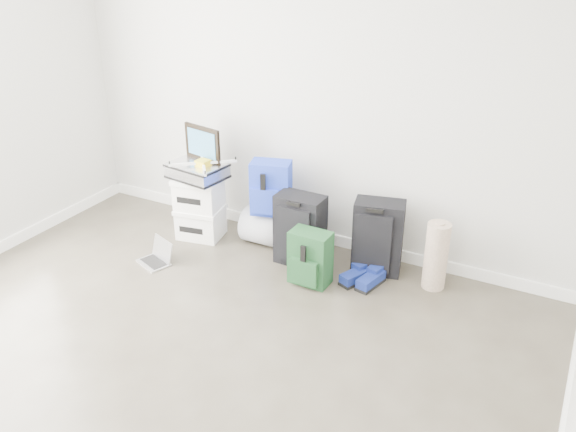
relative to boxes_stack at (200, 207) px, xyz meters
The scene contains 14 objects.
ground 2.29m from the boxes_stack, 66.72° to the right, with size 5.00×5.00×0.00m, color #3B352B.
room_envelope 2.67m from the boxes_stack, 66.54° to the right, with size 4.52×5.02×2.71m.
boxes_stack is the anchor object (origin of this frame).
briefcase 0.35m from the boxes_stack, 63.43° to the right, with size 0.46×0.34×0.13m, color #B2B2B7.
painting 0.57m from the boxes_stack, 90.00° to the left, with size 0.40×0.11×0.30m.
drone 0.45m from the boxes_stack, 14.04° to the right, with size 0.46×0.46×0.05m.
duffel_bag 0.68m from the boxes_stack, 13.41° to the left, with size 0.32×0.32×0.52m, color gray.
blue_backpack 0.71m from the boxes_stack, 10.77° to the left, with size 0.37×0.32×0.46m.
large_suitcase 1.00m from the boxes_stack, ahead, with size 0.39×0.26×0.60m.
green_backpack 1.24m from the boxes_stack, 11.92° to the right, with size 0.32×0.24×0.44m.
carry_on 1.61m from the boxes_stack, ahead, with size 0.43×0.33×0.61m.
shoes 1.61m from the boxes_stack, ahead, with size 0.31×0.30×0.09m.
rolled_rug 2.09m from the boxes_stack, ahead, with size 0.18×0.18×0.54m, color gray.
laptop 0.61m from the boxes_stack, 95.30° to the right, with size 0.32×0.28×0.19m.
Camera 1 is at (2.08, -1.86, 2.57)m, focal length 38.00 mm.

